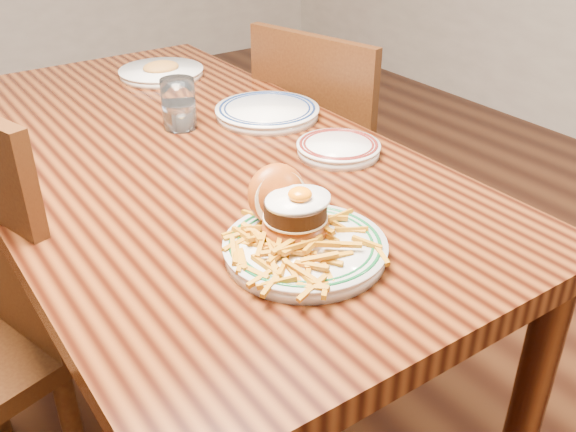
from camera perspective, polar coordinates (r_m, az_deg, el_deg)
floor at (r=1.90m, az=-7.60°, el=-15.31°), size 6.00×6.00×0.00m
table at (r=1.50m, az=-9.26°, el=2.81°), size 0.85×1.60×0.75m
chair_right at (r=2.00m, az=4.11°, el=4.60°), size 0.52×0.52×0.91m
main_plate at (r=1.06m, az=1.10°, el=-1.53°), size 0.27×0.28×0.13m
side_plate at (r=1.42m, az=4.50°, el=6.08°), size 0.18×0.18×0.03m
rear_plate at (r=1.62m, az=-1.86°, el=9.29°), size 0.26×0.26×0.03m
water_glass at (r=1.57m, az=-9.67°, el=9.54°), size 0.08×0.08×0.12m
far_plate at (r=1.98m, az=-11.20°, el=12.48°), size 0.25×0.25×0.04m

